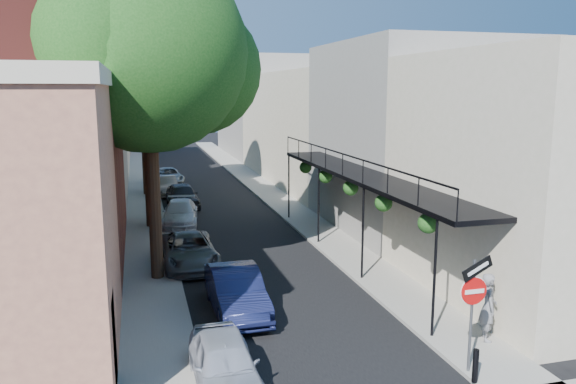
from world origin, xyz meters
TOP-DOWN VIEW (x-y plane):
  - road_surface at (0.00, 30.00)m, footprint 6.00×64.00m
  - sidewalk_left at (-4.00, 30.00)m, footprint 2.00×64.00m
  - sidewalk_right at (4.00, 30.00)m, footprint 2.00×64.00m
  - buildings_left at (-9.30, 28.76)m, footprint 10.10×59.10m
  - buildings_right at (8.99, 29.49)m, footprint 9.80×55.00m
  - sign_post at (3.16, 0.97)m, footprint 0.89×0.17m
  - bollard at (3.00, 0.50)m, footprint 0.14×0.14m
  - oak_near at (-3.37, 10.26)m, footprint 7.48×6.80m
  - oak_mid at (-3.42, 18.23)m, footprint 6.60×6.00m
  - oak_far at (-3.35, 27.27)m, footprint 7.70×7.00m
  - parked_car_a at (-2.60, 1.94)m, footprint 1.48×3.63m
  - parked_car_b at (-1.57, 6.29)m, footprint 1.51×4.22m
  - parked_car_c at (-2.53, 11.38)m, footprint 2.09×4.46m
  - parked_car_d at (-2.33, 18.30)m, footprint 2.18×4.36m
  - parked_car_e at (-1.86, 22.71)m, footprint 1.90×4.14m
  - parked_car_f at (-2.60, 26.87)m, footprint 1.70×3.82m
  - parked_car_g at (-2.24, 31.21)m, footprint 2.32×4.39m
  - pedestrian at (4.60, 2.39)m, footprint 0.68×0.80m

SIDE VIEW (x-z plane):
  - road_surface at x=0.00m, z-range 0.00..0.01m
  - sidewalk_left at x=-4.00m, z-range 0.00..0.12m
  - sidewalk_right at x=4.00m, z-range 0.00..0.12m
  - bollard at x=3.00m, z-range 0.12..0.92m
  - parked_car_g at x=-2.24m, z-range 0.00..1.18m
  - parked_car_d at x=-2.33m, z-range 0.00..1.22m
  - parked_car_f at x=-2.60m, z-range 0.00..1.22m
  - parked_car_a at x=-2.60m, z-range 0.00..1.23m
  - parked_car_c at x=-2.53m, z-range 0.00..1.23m
  - parked_car_e at x=-1.86m, z-range 0.00..1.37m
  - parked_car_b at x=-1.57m, z-range 0.00..1.39m
  - pedestrian at x=4.60m, z-range 0.12..1.99m
  - sign_post at x=3.16m, z-range 0.54..3.53m
  - buildings_right at x=8.99m, z-range -0.58..9.42m
  - buildings_left at x=-9.30m, z-range -1.06..10.94m
  - oak_mid at x=-3.42m, z-range 1.96..12.16m
  - oak_near at x=-3.37m, z-range 2.17..13.59m
  - oak_far at x=-3.35m, z-range 2.31..14.21m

